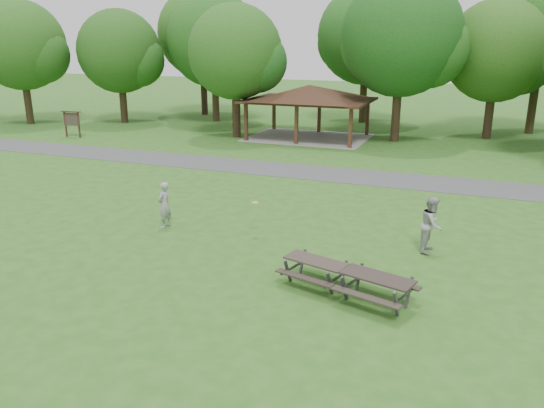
{
  "coord_description": "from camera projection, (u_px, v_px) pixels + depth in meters",
  "views": [
    {
      "loc": [
        7.4,
        -12.37,
        6.74
      ],
      "look_at": [
        1.0,
        4.0,
        1.3
      ],
      "focal_mm": 35.0,
      "sensor_mm": 36.0,
      "label": 1
    }
  ],
  "objects": [
    {
      "name": "asphalt_path",
      "position": [
        323.0,
        173.0,
        28.03
      ],
      "size": [
        120.0,
        3.2,
        0.02
      ],
      "primitive_type": "cube",
      "color": "#444446",
      "rests_on": "ground"
    },
    {
      "name": "tree_deep_a",
      "position": [
        203.0,
        36.0,
        48.29
      ],
      "size": [
        8.4,
        8.0,
        11.38
      ],
      "color": "black",
      "rests_on": "ground"
    },
    {
      "name": "tree_row_f",
      "position": [
        497.0,
        54.0,
        36.42
      ],
      "size": [
        7.35,
        7.0,
        9.55
      ],
      "color": "#332116",
      "rests_on": "ground"
    },
    {
      "name": "pavilion",
      "position": [
        309.0,
        95.0,
        37.42
      ],
      "size": [
        8.6,
        7.01,
        3.76
      ],
      "color": "#331E12",
      "rests_on": "ground"
    },
    {
      "name": "tree_row_a",
      "position": [
        22.0,
        48.0,
        43.06
      ],
      "size": [
        7.56,
        7.2,
        9.97
      ],
      "color": "#302215",
      "rests_on": "ground"
    },
    {
      "name": "tree_row_d",
      "position": [
        236.0,
        55.0,
        37.02
      ],
      "size": [
        6.93,
        6.6,
        9.27
      ],
      "color": "black",
      "rests_on": "ground"
    },
    {
      "name": "frisbee_in_flight",
      "position": [
        255.0,
        203.0,
        18.78
      ],
      "size": [
        0.33,
        0.33,
        0.02
      ],
      "color": "gold",
      "rests_on": "ground"
    },
    {
      "name": "tree_deep_b",
      "position": [
        367.0,
        39.0,
        43.59
      ],
      "size": [
        8.4,
        8.0,
        11.13
      ],
      "color": "black",
      "rests_on": "ground"
    },
    {
      "name": "picnic_table_far",
      "position": [
        377.0,
        283.0,
        13.98
      ],
      "size": [
        2.26,
        2.0,
        0.83
      ],
      "color": "#2A221E",
      "rests_on": "ground"
    },
    {
      "name": "frisbee_catcher",
      "position": [
        432.0,
        224.0,
        17.42
      ],
      "size": [
        0.83,
        1.0,
        1.89
      ],
      "primitive_type": "imported",
      "rotation": [
        0.0,
        0.0,
        1.44
      ],
      "color": "#9F9FA1",
      "rests_on": "ground"
    },
    {
      "name": "tree_row_b",
      "position": [
        120.0,
        54.0,
        43.89
      ],
      "size": [
        7.14,
        6.8,
        9.28
      ],
      "color": "#2F1F15",
      "rests_on": "ground"
    },
    {
      "name": "picnic_table_middle",
      "position": [
        316.0,
        266.0,
        15.11
      ],
      "size": [
        2.13,
        1.88,
        0.79
      ],
      "color": "#302823",
      "rests_on": "ground"
    },
    {
      "name": "frisbee_thrower",
      "position": [
        164.0,
        205.0,
        19.73
      ],
      "size": [
        0.47,
        0.67,
        1.75
      ],
      "primitive_type": "imported",
      "rotation": [
        0.0,
        0.0,
        -1.66
      ],
      "color": "#949496",
      "rests_on": "ground"
    },
    {
      "name": "notice_board",
      "position": [
        72.0,
        119.0,
        38.16
      ],
      "size": [
        1.6,
        0.3,
        1.88
      ],
      "color": "#3A1E15",
      "rests_on": "ground"
    },
    {
      "name": "ground",
      "position": [
        191.0,
        280.0,
        15.57
      ],
      "size": [
        160.0,
        160.0,
        0.0
      ],
      "primitive_type": "plane",
      "color": "#2B5F1B",
      "rests_on": "ground"
    },
    {
      "name": "tree_row_e",
      "position": [
        403.0,
        40.0,
        35.11
      ],
      "size": [
        8.4,
        8.0,
        11.02
      ],
      "color": "#322216",
      "rests_on": "ground"
    },
    {
      "name": "tree_row_c",
      "position": [
        215.0,
        43.0,
        44.31
      ],
      "size": [
        8.19,
        7.8,
        10.67
      ],
      "color": "#322216",
      "rests_on": "ground"
    }
  ]
}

